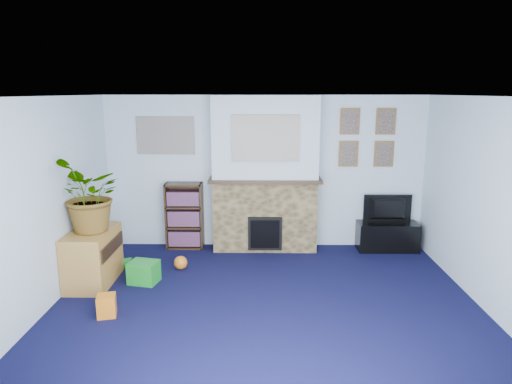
{
  "coord_description": "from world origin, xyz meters",
  "views": [
    {
      "loc": [
        -0.05,
        -4.85,
        2.45
      ],
      "look_at": [
        -0.12,
        0.82,
        1.2
      ],
      "focal_mm": 32.0,
      "sensor_mm": 36.0,
      "label": 1
    }
  ],
  "objects_px": {
    "bookshelf": "(185,217)",
    "tv_stand": "(387,236)",
    "television": "(389,209)",
    "sideboard": "(93,257)"
  },
  "relations": [
    {
      "from": "bookshelf",
      "to": "sideboard",
      "type": "relative_size",
      "value": 1.16
    },
    {
      "from": "sideboard",
      "to": "bookshelf",
      "type": "bearing_deg",
      "value": 55.35
    },
    {
      "from": "television",
      "to": "bookshelf",
      "type": "distance_m",
      "value": 3.21
    },
    {
      "from": "sideboard",
      "to": "television",
      "type": "bearing_deg",
      "value": 17.85
    },
    {
      "from": "television",
      "to": "bookshelf",
      "type": "relative_size",
      "value": 0.71
    },
    {
      "from": "television",
      "to": "sideboard",
      "type": "bearing_deg",
      "value": 17.5
    },
    {
      "from": "tv_stand",
      "to": "bookshelf",
      "type": "xyz_separation_m",
      "value": [
        -3.2,
        0.08,
        0.28
      ]
    },
    {
      "from": "television",
      "to": "sideboard",
      "type": "distance_m",
      "value": 4.39
    },
    {
      "from": "bookshelf",
      "to": "tv_stand",
      "type": "bearing_deg",
      "value": -1.37
    },
    {
      "from": "television",
      "to": "sideboard",
      "type": "relative_size",
      "value": 0.82
    }
  ]
}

